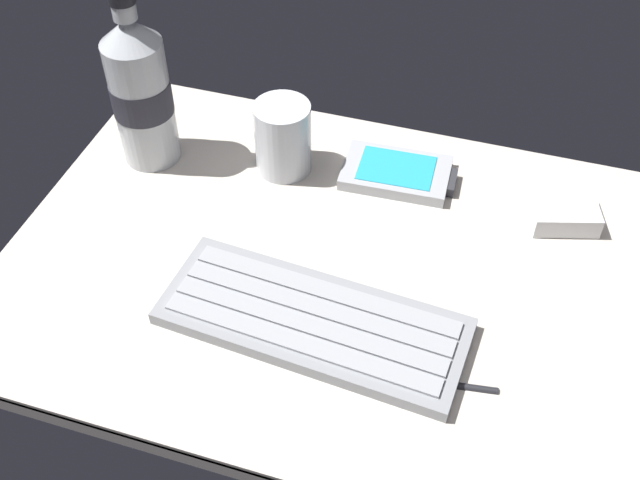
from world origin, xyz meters
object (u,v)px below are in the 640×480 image
handheld_device (397,173)px  juice_cup (283,140)px  charger_block (563,212)px  stylus_pen (445,382)px  water_bottle (141,91)px  keyboard (313,321)px

handheld_device → juice_cup: size_ratio=1.53×
handheld_device → charger_block: charger_block is taller
handheld_device → stylus_pen: 27.78cm
handheld_device → water_bottle: bearing=-171.0°
handheld_device → water_bottle: size_ratio=0.63×
charger_block → stylus_pen: 25.62cm
handheld_device → keyboard: bearing=-96.9°
keyboard → water_bottle: (-25.62, 18.53, 8.20)cm
water_bottle → handheld_device: bearing=9.0°
handheld_device → stylus_pen: bearing=-68.1°
keyboard → handheld_device: keyboard is taller
juice_cup → stylus_pen: juice_cup is taller
water_bottle → keyboard: bearing=-35.9°
water_bottle → charger_block: 47.61cm
keyboard → charger_block: size_ratio=4.25×
water_bottle → charger_block: water_bottle is taller
keyboard → handheld_device: 23.18cm
handheld_device → water_bottle: 29.91cm
keyboard → charger_block: (21.24, 21.53, 0.39)cm
keyboard → handheld_device: (2.77, 23.01, -0.08)cm
keyboard → water_bottle: size_ratio=1.43×
stylus_pen → handheld_device: bearing=104.1°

